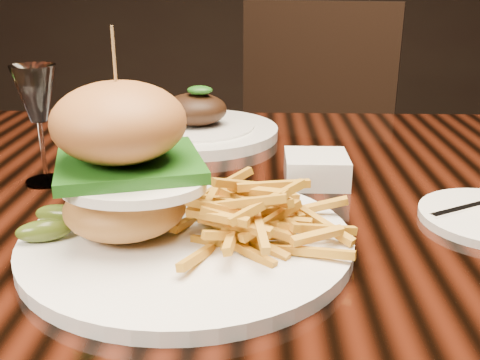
{
  "coord_description": "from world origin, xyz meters",
  "views": [
    {
      "loc": [
        0.01,
        -0.69,
        1.02
      ],
      "look_at": [
        -0.01,
        -0.12,
        0.81
      ],
      "focal_mm": 42.0,
      "sensor_mm": 36.0,
      "label": 1
    }
  ],
  "objects_px": {
    "chair_far": "(309,150)",
    "wine_glass": "(36,98)",
    "burger_plate": "(172,196)",
    "far_dish": "(196,127)",
    "dining_table": "(247,243)"
  },
  "relations": [
    {
      "from": "wine_glass",
      "to": "chair_far",
      "type": "height_order",
      "value": "chair_far"
    },
    {
      "from": "burger_plate",
      "to": "chair_far",
      "type": "relative_size",
      "value": 0.36
    },
    {
      "from": "dining_table",
      "to": "far_dish",
      "type": "xyz_separation_m",
      "value": [
        -0.1,
        0.26,
        0.09
      ]
    },
    {
      "from": "wine_glass",
      "to": "chair_far",
      "type": "relative_size",
      "value": 0.17
    },
    {
      "from": "dining_table",
      "to": "burger_plate",
      "type": "xyz_separation_m",
      "value": [
        -0.07,
        -0.17,
        0.13
      ]
    },
    {
      "from": "dining_table",
      "to": "burger_plate",
      "type": "bearing_deg",
      "value": -113.78
    },
    {
      "from": "far_dish",
      "to": "chair_far",
      "type": "distance_m",
      "value": 0.72
    },
    {
      "from": "burger_plate",
      "to": "wine_glass",
      "type": "distance_m",
      "value": 0.28
    },
    {
      "from": "wine_glass",
      "to": "chair_far",
      "type": "xyz_separation_m",
      "value": [
        0.44,
        0.87,
        -0.33
      ]
    },
    {
      "from": "burger_plate",
      "to": "far_dish",
      "type": "relative_size",
      "value": 1.19
    },
    {
      "from": "dining_table",
      "to": "wine_glass",
      "type": "relative_size",
      "value": 9.98
    },
    {
      "from": "far_dish",
      "to": "dining_table",
      "type": "bearing_deg",
      "value": -69.46
    },
    {
      "from": "dining_table",
      "to": "far_dish",
      "type": "height_order",
      "value": "far_dish"
    },
    {
      "from": "dining_table",
      "to": "burger_plate",
      "type": "relative_size",
      "value": 4.66
    },
    {
      "from": "chair_far",
      "to": "wine_glass",
      "type": "bearing_deg",
      "value": -101.32
    }
  ]
}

